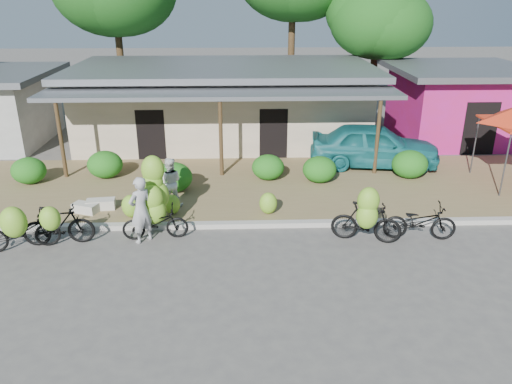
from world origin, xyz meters
TOP-DOWN VIEW (x-y plane):
  - ground at (0.00, 0.00)m, footprint 100.00×100.00m
  - sidewalk at (0.00, 5.00)m, footprint 60.00×6.00m
  - curb at (0.00, 2.00)m, footprint 60.00×0.25m
  - shop_main at (0.00, 10.93)m, footprint 13.00×8.50m
  - shop_pink at (10.50, 10.99)m, footprint 6.00×6.00m
  - tree_near_right at (7.31, 14.61)m, footprint 4.90×4.76m
  - hedge_0 at (-6.64, 5.49)m, footprint 1.18×1.06m
  - hedge_1 at (-4.14, 5.98)m, footprint 1.24×1.12m
  - hedge_2 at (-1.55, 4.55)m, footprint 1.27×1.14m
  - hedge_3 at (1.65, 5.59)m, footprint 1.14×1.03m
  - hedge_4 at (3.43, 5.26)m, footprint 1.18×1.06m
  - hedge_5 at (6.70, 5.59)m, footprint 1.27×1.15m
  - bike_far_left at (-5.07, 0.79)m, footprint 2.05×1.49m
  - bike_left at (-4.19, 1.05)m, footprint 1.91×1.24m
  - bike_center at (-1.70, 1.65)m, footprint 1.83×1.23m
  - bike_right at (4.00, 0.88)m, footprint 1.96×1.37m
  - bike_far_right at (5.54, 1.11)m, footprint 2.02×0.89m
  - loose_banana_a at (-2.56, 2.55)m, footprint 0.56×0.47m
  - loose_banana_b at (-1.39, 2.74)m, footprint 0.49×0.42m
  - loose_banana_c at (1.49, 2.66)m, footprint 0.53×0.45m
  - sack_near at (-3.63, 3.19)m, footprint 0.89×0.50m
  - sack_far at (-4.03, 2.94)m, footprint 0.84×0.63m
  - vendor at (-2.00, 1.22)m, footprint 0.80×0.79m
  - bystander at (-1.50, 3.33)m, footprint 0.79×0.62m
  - teal_van at (5.74, 6.91)m, footprint 5.00×2.58m

SIDE VIEW (x-z plane):
  - ground at x=0.00m, z-range 0.00..0.00m
  - sidewalk at x=0.00m, z-range 0.00..0.12m
  - curb at x=0.00m, z-range 0.00..0.15m
  - sack_far at x=-4.03m, z-range 0.12..0.40m
  - sack_near at x=-3.63m, z-range 0.12..0.42m
  - loose_banana_b at x=-1.39m, z-range 0.12..0.74m
  - loose_banana_c at x=1.49m, z-range 0.12..0.79m
  - loose_banana_a at x=-2.56m, z-range 0.12..0.82m
  - bike_far_right at x=5.54m, z-range 0.00..1.03m
  - hedge_3 at x=1.65m, z-range 0.12..1.01m
  - hedge_4 at x=3.43m, z-range 0.12..1.04m
  - hedge_0 at x=-6.64m, z-range 0.12..1.04m
  - hedge_1 at x=-4.14m, z-range 0.12..1.09m
  - bike_far_left at x=-5.07m, z-range -0.13..1.35m
  - hedge_2 at x=-1.55m, z-range 0.12..1.11m
  - hedge_5 at x=6.70m, z-range 0.12..1.11m
  - bike_left at x=-4.19m, z-range -0.07..1.31m
  - bike_right at x=4.00m, z-range -0.17..1.64m
  - bike_center at x=-1.70m, z-range -0.25..1.97m
  - bystander at x=-1.50m, z-range 0.12..1.69m
  - vendor at x=-2.00m, z-range 0.00..1.87m
  - teal_van at x=5.74m, z-range 0.12..1.75m
  - shop_pink at x=10.50m, z-range 0.05..3.30m
  - shop_main at x=0.00m, z-range 0.05..3.40m
  - tree_near_right at x=7.31m, z-range 1.66..8.60m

